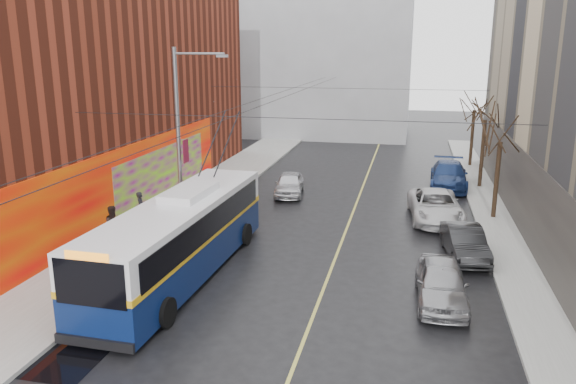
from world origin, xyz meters
name	(u,v)px	position (x,y,z in m)	size (l,w,h in m)	color
ground	(248,354)	(0.00, 0.00, 0.00)	(140.00, 140.00, 0.00)	black
sidewalk_left	(168,219)	(-8.00, 12.00, 0.07)	(4.00, 60.00, 0.15)	gray
sidewalk_right	(504,242)	(9.00, 12.00, 0.07)	(2.00, 60.00, 0.15)	gray
lane_line	(350,221)	(1.50, 14.00, 0.00)	(0.12, 50.00, 0.01)	#BFB74C
building_left	(45,83)	(-15.99, 13.99, 6.99)	(12.11, 36.00, 14.00)	maroon
building_far	(314,47)	(-6.00, 44.99, 9.02)	(20.50, 12.10, 18.00)	gray
streetlight_pole	(181,137)	(-6.14, 10.00, 4.85)	(2.65, 0.60, 9.00)	slate
catenary_wires	(279,100)	(-2.54, 14.77, 6.25)	(18.00, 60.00, 0.22)	black
tree_near	(502,127)	(9.00, 16.00, 4.98)	(3.20, 3.20, 6.40)	black
tree_mid	(486,108)	(9.00, 23.00, 5.25)	(3.20, 3.20, 6.68)	black
tree_far	(475,100)	(9.00, 30.00, 5.14)	(3.20, 3.20, 6.57)	black
puddle	(73,353)	(-5.19, -1.13, 0.00)	(2.12, 3.15, 0.01)	black
pigeons_flying	(245,85)	(-3.11, 10.58, 7.29)	(3.79, 1.90, 1.41)	slate
trolleybus	(180,236)	(-4.31, 5.21, 1.66)	(3.27, 12.72, 5.98)	#081742
parked_car_a	(441,283)	(5.81, 4.92, 0.75)	(1.77, 4.40, 1.50)	#99999D
parked_car_b	(465,243)	(7.00, 9.75, 0.70)	(1.48, 4.25, 1.40)	black
parked_car_c	(436,206)	(5.93, 15.18, 0.78)	(2.59, 5.62, 1.56)	silver
parked_car_d	(449,175)	(7.00, 22.77, 0.83)	(2.32, 5.70, 1.66)	navy
following_car	(289,184)	(-2.81, 18.66, 0.70)	(1.66, 4.13, 1.41)	silver
pedestrian_a	(141,208)	(-8.85, 10.71, 1.00)	(0.62, 0.41, 1.70)	black
pedestrian_b	(114,226)	(-8.51, 7.41, 1.10)	(0.93, 0.72, 1.91)	black
pedestrian_c	(178,205)	(-7.29, 11.77, 0.94)	(1.03, 0.59, 1.59)	black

